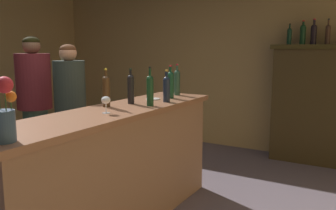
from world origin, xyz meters
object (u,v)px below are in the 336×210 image
Objects in this scene: wine_bottle_chardonnay at (106,90)px; patron_in_grey at (70,101)px; wine_bottle_pinot at (150,89)px; display_bottle_midright at (328,33)px; patron_by_cabinet at (71,113)px; display_bottle_left at (289,35)px; wine_bottle_syrah at (170,83)px; wine_bottle_malbec at (167,88)px; wine_bottle_merlot at (177,81)px; patron_redhead at (35,105)px; wine_glass_mid at (106,101)px; flower_arrangement at (3,115)px; bar_counter at (114,169)px; display_bottle_midleft at (303,33)px; display_cabinet at (310,102)px; wine_bottle_riesling at (131,88)px; display_bottle_center at (314,33)px; cheese_plate at (153,99)px.

patron_in_grey is (-1.45, 0.97, -0.33)m from wine_bottle_chardonnay.
display_bottle_midright is at bearing 65.20° from wine_bottle_pinot.
display_bottle_left is at bearing 95.42° from patron_by_cabinet.
display_bottle_midright is 3.46m from patron_in_grey.
wine_bottle_syrah is at bearing -111.10° from display_bottle_left.
patron_in_grey reaches higher than wine_bottle_malbec.
patron_by_cabinet is (-0.86, -0.74, -0.32)m from wine_bottle_merlot.
wine_bottle_malbec is at bearing 27.72° from patron_redhead.
flower_arrangement reaches higher than wine_glass_mid.
bar_counter is 18.76× the size of wine_glass_mid.
display_cabinet is at bearing 0.00° from display_bottle_midleft.
wine_bottle_syrah is 0.21× the size of patron_in_grey.
wine_bottle_merlot is at bearing 92.71° from wine_glass_mid.
wine_bottle_syrah is 0.20× the size of patron_redhead.
patron_by_cabinet is (-0.79, 0.02, -0.32)m from wine_bottle_riesling.
display_cabinet is at bearing 66.11° from wine_bottle_malbec.
wine_bottle_malbec reaches higher than wine_glass_mid.
display_bottle_midleft is (0.98, 1.68, 0.55)m from wine_bottle_merlot.
wine_bottle_riesling is 0.52m from wine_glass_mid.
display_bottle_midleft is at bearing 180.00° from display_bottle_center.
patron_by_cabinet is at bearing -127.17° from display_bottle_midleft.
wine_bottle_pinot reaches higher than wine_bottle_merlot.
display_bottle_center is at bearing -180.00° from display_bottle_midright.
patron_by_cabinet is (0.60, -0.04, -0.04)m from patron_redhead.
wine_bottle_syrah reaches higher than bar_counter.
wine_bottle_pinot is 2.75m from display_bottle_midright.
patron_in_grey is at bearing -149.31° from display_bottle_midright.
wine_bottle_pinot is at bearing -80.02° from wine_bottle_syrah.
wine_bottle_pinot is 1.13× the size of wine_bottle_malbec.
wine_bottle_merlot is 0.22× the size of patron_in_grey.
wine_glass_mid is 0.40× the size of display_bottle_center.
wine_bottle_chardonnay is at bearing -115.14° from display_bottle_center.
wine_bottle_merlot is 2.52× the size of wine_glass_mid.
wine_bottle_malbec is at bearing -106.54° from display_bottle_left.
wine_bottle_pinot is at bearing 38.39° from wine_bottle_chardonnay.
display_bottle_left is at bearing 68.26° from cheese_plate.
patron_in_grey is (-2.71, -1.71, -0.88)m from display_bottle_center.
bar_counter is 1.95m from patron_in_grey.
patron_by_cabinet is at bearing -129.15° from display_bottle_center.
bar_counter is at bearing -104.84° from wine_bottle_malbec.
display_bottle_midright is 3.34m from patron_by_cabinet.
wine_bottle_riesling is at bearing 104.00° from wine_glass_mid.
patron_redhead reaches higher than flower_arrangement.
wine_bottle_merlot is 1.04× the size of wine_bottle_riesling.
wine_bottle_chardonnay is at bearing -98.23° from wine_bottle_merlot.
display_cabinet is at bearing 76.07° from flower_arrangement.
wine_bottle_malbec is 0.18× the size of patron_redhead.
display_bottle_left is 0.18× the size of patron_by_cabinet.
wine_glass_mid is at bearing 9.23° from patron_in_grey.
display_cabinet is 5.22× the size of wine_bottle_malbec.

